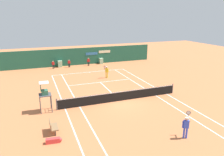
# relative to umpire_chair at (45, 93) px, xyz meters

# --- Properties ---
(ground_plane) EXTENTS (80.00, 80.00, 0.01)m
(ground_plane) POSITION_rel_umpire_chair_xyz_m (6.91, 0.49, -1.67)
(ground_plane) COLOR #C67042
(tennis_net) EXTENTS (12.10, 0.10, 1.07)m
(tennis_net) POSITION_rel_umpire_chair_xyz_m (6.91, -0.09, -1.16)
(tennis_net) COLOR #4C4C51
(tennis_net) RESTS_ON ground_plane
(sponsor_back_wall) EXTENTS (25.00, 1.02, 2.80)m
(sponsor_back_wall) POSITION_rel_umpire_chair_xyz_m (6.89, 16.89, -0.31)
(sponsor_back_wall) COLOR #1E5642
(sponsor_back_wall) RESTS_ON ground_plane
(umpire_chair) EXTENTS (1.00, 1.00, 2.62)m
(umpire_chair) POSITION_rel_umpire_chair_xyz_m (0.00, 0.00, 0.00)
(umpire_chair) COLOR #47474C
(umpire_chair) RESTS_ON ground_plane
(player_bench) EXTENTS (0.54, 1.18, 0.88)m
(player_bench) POSITION_rel_umpire_chair_xyz_m (0.20, -3.82, -1.16)
(player_bench) COLOR #38383D
(player_bench) RESTS_ON ground_plane
(equipment_bag) EXTENTS (1.05, 0.39, 0.32)m
(equipment_bag) POSITION_rel_umpire_chair_xyz_m (0.14, -5.15, -1.51)
(equipment_bag) COLOR #DB3838
(equipment_bag) RESTS_ON ground_plane
(player_on_baseline) EXTENTS (0.79, 0.61, 1.77)m
(player_on_baseline) POSITION_rel_umpire_chair_xyz_m (8.28, 7.88, -0.74)
(player_on_baseline) COLOR yellow
(player_on_baseline) RESTS_ON ground_plane
(player_near_side) EXTENTS (0.80, 0.61, 1.78)m
(player_near_side) POSITION_rel_umpire_chair_xyz_m (8.49, -7.67, -0.74)
(player_near_side) COLOR blue
(player_near_side) RESTS_ON ground_plane
(ball_kid_left_post) EXTENTS (0.42, 0.17, 1.25)m
(ball_kid_left_post) POSITION_rel_umpire_chair_xyz_m (4.68, 15.55, -0.95)
(ball_kid_left_post) COLOR black
(ball_kid_left_post) RESTS_ON ground_plane
(ball_kid_centre_post) EXTENTS (0.45, 0.19, 1.34)m
(ball_kid_centre_post) POSITION_rel_umpire_chair_xyz_m (7.82, 15.55, -0.89)
(ball_kid_centre_post) COLOR black
(ball_kid_centre_post) RESTS_ON ground_plane
(ball_kid_right_post) EXTENTS (0.42, 0.19, 1.25)m
(ball_kid_right_post) POSITION_rel_umpire_chair_xyz_m (2.23, 15.55, -0.95)
(ball_kid_right_post) COLOR black
(ball_kid_right_post) RESTS_ON ground_plane
(tennis_ball_by_sideline) EXTENTS (0.07, 0.07, 0.07)m
(tennis_ball_by_sideline) POSITION_rel_umpire_chair_xyz_m (6.88, 10.04, -1.63)
(tennis_ball_by_sideline) COLOR #CCE033
(tennis_ball_by_sideline) RESTS_ON ground_plane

